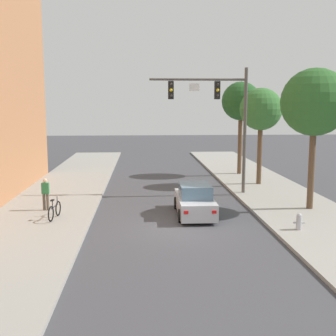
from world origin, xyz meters
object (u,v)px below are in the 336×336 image
street_tree_second (261,110)px  pedestrian_sidewalk_left_walker (46,193)px  traffic_signal_mast (219,108)px  street_tree_third (241,102)px  fire_hydrant (299,221)px  car_lead_silver (195,201)px  street_tree_nearest (315,103)px  bicycle_leaning (55,210)px

street_tree_second → pedestrian_sidewalk_left_walker: bearing=-152.9°
traffic_signal_mast → street_tree_third: size_ratio=1.06×
pedestrian_sidewalk_left_walker → fire_hydrant: (11.60, -4.14, -0.56)m
car_lead_silver → street_tree_second: size_ratio=0.66×
car_lead_silver → pedestrian_sidewalk_left_walker: size_ratio=2.59×
traffic_signal_mast → street_tree_nearest: size_ratio=1.05×
car_lead_silver → street_tree_third: size_ratio=0.60×
car_lead_silver → fire_hydrant: car_lead_silver is taller
traffic_signal_mast → street_tree_second: size_ratio=1.16×
car_lead_silver → street_tree_second: (5.35, 7.49, 4.42)m
street_tree_second → street_tree_third: (-0.33, 4.37, 0.58)m
street_tree_third → fire_hydrant: bearing=-93.5°
pedestrian_sidewalk_left_walker → traffic_signal_mast: bearing=21.7°
bicycle_leaning → street_tree_second: 15.35m
pedestrian_sidewalk_left_walker → street_tree_third: street_tree_third is taller
street_tree_nearest → street_tree_second: size_ratio=1.11×
traffic_signal_mast → street_tree_second: bearing=40.0°
street_tree_nearest → traffic_signal_mast: bearing=133.9°
street_tree_nearest → street_tree_third: bearing=95.2°
fire_hydrant → street_tree_nearest: size_ratio=0.10×
fire_hydrant → pedestrian_sidewalk_left_walker: bearing=160.3°
traffic_signal_mast → street_tree_nearest: bearing=-46.1°
street_tree_third → street_tree_second: bearing=-85.7°
bicycle_leaning → street_tree_second: size_ratio=0.27×
traffic_signal_mast → street_tree_third: (3.03, 7.19, 0.41)m
car_lead_silver → street_tree_nearest: size_ratio=0.59×
traffic_signal_mast → street_tree_nearest: 5.88m
street_tree_third → bicycle_leaning: bearing=-133.0°
fire_hydrant → street_tree_second: (1.26, 10.73, 4.64)m
street_tree_nearest → street_tree_second: 7.10m
traffic_signal_mast → fire_hydrant: (2.11, -7.91, -4.80)m
traffic_signal_mast → street_tree_nearest: traffic_signal_mast is taller
car_lead_silver → pedestrian_sidewalk_left_walker: (-7.50, 0.90, 0.34)m
street_tree_third → street_tree_nearest: bearing=-84.8°
traffic_signal_mast → fire_hydrant: bearing=-75.1°
street_tree_second → street_tree_third: bearing=94.3°
car_lead_silver → bicycle_leaning: 6.78m
fire_hydrant → street_tree_third: (0.93, 15.10, 5.21)m
fire_hydrant → car_lead_silver: bearing=141.6°
car_lead_silver → bicycle_leaning: car_lead_silver is taller
fire_hydrant → traffic_signal_mast: bearing=104.9°
street_tree_nearest → street_tree_third: (-1.04, 11.42, 0.15)m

